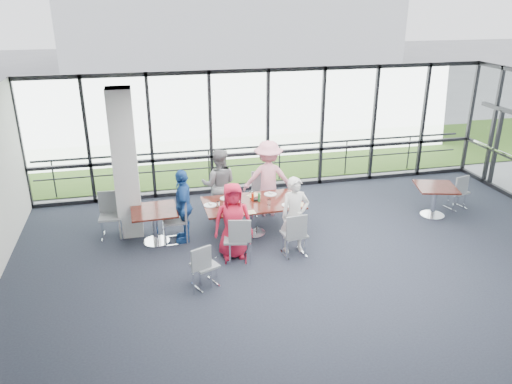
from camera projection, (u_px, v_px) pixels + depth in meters
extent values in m
cube|color=#20232F|center=(335.00, 285.00, 9.08)|extent=(12.00, 10.00, 0.02)
cube|color=silver|center=(347.00, 111.00, 7.89)|extent=(12.00, 10.00, 0.04)
cube|color=white|center=(268.00, 130.00, 13.01)|extent=(12.00, 0.10, 3.20)
cube|color=black|center=(496.00, 149.00, 13.35)|extent=(0.12, 1.60, 2.10)
cube|color=silver|center=(125.00, 164.00, 10.43)|extent=(0.50, 0.50, 3.20)
cube|color=gray|center=(233.00, 140.00, 18.13)|extent=(80.00, 70.00, 0.02)
cube|color=#365A1E|center=(244.00, 155.00, 16.31)|extent=(80.00, 5.00, 0.01)
cube|color=silver|center=(230.00, 21.00, 37.74)|extent=(24.00, 10.00, 6.00)
cylinder|color=#2D2D33|center=(262.00, 163.00, 13.96)|extent=(12.00, 0.06, 0.06)
cube|color=black|center=(253.00, 203.00, 10.74)|extent=(2.14, 1.21, 0.04)
cylinder|color=silver|center=(253.00, 219.00, 10.88)|extent=(0.12, 0.12, 0.71)
cylinder|color=silver|center=(253.00, 233.00, 11.01)|extent=(0.56, 0.56, 0.03)
cube|color=black|center=(154.00, 211.00, 10.35)|extent=(0.96, 0.96, 0.04)
cylinder|color=silver|center=(155.00, 227.00, 10.49)|extent=(0.12, 0.12, 0.71)
cube|color=black|center=(436.00, 187.00, 11.61)|extent=(1.09, 1.09, 0.04)
cylinder|color=silver|center=(434.00, 202.00, 11.75)|extent=(0.12, 0.12, 0.71)
imported|color=red|center=(233.00, 221.00, 9.78)|extent=(0.78, 0.52, 1.56)
imported|color=silver|center=(295.00, 215.00, 9.98)|extent=(0.59, 0.44, 1.59)
imported|color=slate|center=(219.00, 185.00, 11.44)|extent=(0.91, 0.67, 1.69)
imported|color=pink|center=(268.00, 178.00, 11.65)|extent=(1.26, 0.82, 1.81)
imported|color=#21509E|center=(183.00, 206.00, 10.44)|extent=(0.62, 0.99, 1.59)
cylinder|color=white|center=(231.00, 212.00, 10.21)|extent=(0.24, 0.24, 0.01)
cylinder|color=white|center=(288.00, 205.00, 10.56)|extent=(0.27, 0.27, 0.01)
cylinder|color=white|center=(226.00, 198.00, 10.91)|extent=(0.25, 0.25, 0.01)
cylinder|color=white|center=(270.00, 194.00, 11.13)|extent=(0.28, 0.28, 0.01)
cylinder|color=white|center=(210.00, 205.00, 10.55)|extent=(0.28, 0.28, 0.01)
cylinder|color=white|center=(242.00, 206.00, 10.36)|extent=(0.07, 0.07, 0.14)
cylinder|color=white|center=(269.00, 202.00, 10.57)|extent=(0.07, 0.07, 0.13)
cylinder|color=white|center=(251.00, 195.00, 10.89)|extent=(0.08, 0.08, 0.15)
cylinder|color=white|center=(218.00, 204.00, 10.44)|extent=(0.07, 0.07, 0.14)
cube|color=silver|center=(249.00, 212.00, 10.22)|extent=(0.29, 0.21, 0.00)
cube|color=silver|center=(296.00, 204.00, 10.62)|extent=(0.39, 0.34, 0.00)
cube|color=silver|center=(254.00, 195.00, 11.10)|extent=(0.33, 0.31, 0.00)
cube|color=black|center=(256.00, 200.00, 10.79)|extent=(0.10, 0.07, 0.04)
cylinder|color=#AB270E|center=(253.00, 197.00, 10.76)|extent=(0.06, 0.06, 0.18)
cylinder|color=#247B35|center=(259.00, 197.00, 10.72)|extent=(0.05, 0.05, 0.20)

